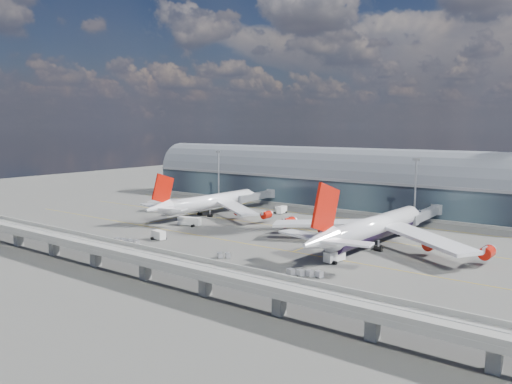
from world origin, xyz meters
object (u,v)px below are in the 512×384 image
Objects in this scene: service_truck_0 at (174,211)px; service_truck_2 at (189,221)px; cargo_train_0 at (127,242)px; airliner_left at (207,202)px; service_truck_4 at (282,210)px; service_truck_5 at (278,210)px; floodlight_mast_right at (415,189)px; floodlight_mast_left at (219,175)px; cargo_train_1 at (305,273)px; service_truck_3 at (334,256)px; service_truck_1 at (159,235)px; airliner_right at (372,229)px; cargo_train_2 at (224,255)px.

service_truck_2 reaches higher than service_truck_0.
service_truck_0 is at bearing 42.16° from cargo_train_0.
airliner_left is 32.64m from service_truck_4.
airliner_left is 22.93m from service_truck_2.
service_truck_2 reaches higher than service_truck_5.
floodlight_mast_left is at bearing 180.00° from floodlight_mast_right.
service_truck_5 reaches higher than cargo_train_1.
cargo_train_1 is at bearing -94.00° from service_truck_5.
service_truck_2 is at bearing -178.18° from service_truck_3.
service_truck_2 is 1.00× the size of cargo_train_1.
service_truck_0 reaches higher than cargo_train_1.
floodlight_mast_right is 99.04m from service_truck_1.
cargo_train_0 is (-65.64, -42.57, -5.25)m from airliner_right.
service_truck_2 is 70.20m from service_truck_3.
service_truck_2 is at bearing 90.14° from cargo_train_2.
airliner_right is 78.41m from cargo_train_0.
service_truck_4 is 1.60m from service_truck_5.
airliner_right is at bearing -87.29° from floodlight_mast_right.
floodlight_mast_left reaches higher than airliner_left.
cargo_train_0 is 2.30× the size of cargo_train_2.
cargo_train_1 is 28.10m from cargo_train_2.
airliner_left is 15.64m from service_truck_0.
cargo_train_0 is (4.89, -34.10, -0.86)m from service_truck_2.
airliner_left is 0.90× the size of airliner_right.
floodlight_mast_left reaches higher than cargo_train_1.
cargo_train_1 is at bearing -30.83° from airliner_left.
cargo_train_0 is 64.44m from cargo_train_1.
service_truck_3 is 31.63m from cargo_train_2.
service_truck_4 is 77.30m from cargo_train_2.
airliner_left is at bearing 169.29° from service_truck_3.
floodlight_mast_right reaches higher than service_truck_1.
floodlight_mast_left reaches higher than cargo_train_2.
floodlight_mast_left is 132.14m from cargo_train_1.
cargo_train_2 is (63.58, -42.11, -0.68)m from service_truck_0.
service_truck_5 is (-56.45, 55.94, -0.32)m from service_truck_3.
cargo_train_2 is at bearing -110.03° from service_truck_5.
floodlight_mast_left is 88.31m from service_truck_1.
floodlight_mast_left is at bearing 122.99° from service_truck_5.
floodlight_mast_right reaches higher than airliner_left.
service_truck_2 reaches higher than cargo_train_2.
service_truck_5 is (4.15, 66.01, -0.21)m from service_truck_1.
airliner_left reaches higher than service_truck_2.
service_truck_2 is (31.65, -54.34, -11.92)m from floodlight_mast_left.
floodlight_mast_right is 109.61m from cargo_train_0.
cargo_train_1 is (91.63, -43.63, -0.62)m from service_truck_0.
service_truck_0 is 46.92m from service_truck_4.
cargo_train_2 is (41.15, -28.56, -0.95)m from service_truck_2.
service_truck_5 is at bearing 6.82° from service_truck_1.
floodlight_mast_left is at bearing 70.38° from cargo_train_1.
service_truck_4 is at bearing 57.35° from cargo_train_1.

